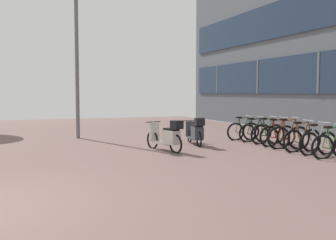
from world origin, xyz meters
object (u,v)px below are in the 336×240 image
object	(u,v)px
bicycle_rack_02	(302,140)
bicycle_rack_04	(278,136)
scooter_mid	(167,136)
bicycle_rack_00	(333,146)
bicycle_rack_05	(268,134)
lamp_post	(77,56)
bicycle_rack_06	(255,133)
scooter_near	(196,132)
bicycle_rack_03	(289,137)
bicycle_rack_07	(243,131)
bicycle_rack_01	(318,143)

from	to	relation	value
bicycle_rack_02	bicycle_rack_04	size ratio (longest dim) A/B	1.00
bicycle_rack_04	scooter_mid	world-z (taller)	bicycle_rack_04
bicycle_rack_04	bicycle_rack_00	bearing A→B (deg)	-92.61
bicycle_rack_05	lamp_post	xyz separation A→B (m)	(-5.75, 4.01, 2.77)
bicycle_rack_02	bicycle_rack_06	size ratio (longest dim) A/B	1.06
lamp_post	bicycle_rack_05	bearing A→B (deg)	-34.90
bicycle_rack_04	scooter_near	distance (m)	2.65
bicycle_rack_05	bicycle_rack_03	bearing A→B (deg)	-95.41
bicycle_rack_00	scooter_mid	distance (m)	4.54
bicycle_rack_03	bicycle_rack_07	xyz separation A→B (m)	(-0.07, 2.46, -0.03)
bicycle_rack_06	lamp_post	world-z (taller)	lamp_post
bicycle_rack_05	bicycle_rack_07	world-z (taller)	bicycle_rack_05
bicycle_rack_00	bicycle_rack_06	size ratio (longest dim) A/B	1.03
bicycle_rack_00	bicycle_rack_01	size ratio (longest dim) A/B	1.01
scooter_mid	bicycle_rack_01	bearing A→B (deg)	-29.93
scooter_mid	bicycle_rack_06	bearing A→B (deg)	14.41
bicycle_rack_03	lamp_post	bearing A→B (deg)	137.08
bicycle_rack_04	bicycle_rack_06	bearing A→B (deg)	91.06
bicycle_rack_01	bicycle_rack_06	distance (m)	3.07
bicycle_rack_00	scooter_near	world-z (taller)	scooter_near
bicycle_rack_06	scooter_near	size ratio (longest dim) A/B	0.74
scooter_mid	bicycle_rack_03	bearing A→B (deg)	-13.64
bicycle_rack_04	bicycle_rack_06	distance (m)	1.23
bicycle_rack_06	bicycle_rack_03	bearing A→B (deg)	-91.08
bicycle_rack_04	lamp_post	size ratio (longest dim) A/B	0.24
bicycle_rack_02	bicycle_rack_06	world-z (taller)	bicycle_rack_02
bicycle_rack_04	bicycle_rack_07	world-z (taller)	bicycle_rack_04
scooter_near	lamp_post	distance (m)	5.48
scooter_mid	lamp_post	xyz separation A→B (m)	(-1.97, 4.35, 2.67)
bicycle_rack_03	scooter_mid	xyz separation A→B (m)	(-3.67, 0.89, 0.09)
bicycle_rack_04	scooter_mid	bearing A→B (deg)	175.75
scooter_near	lamp_post	xyz separation A→B (m)	(-3.33, 3.43, 2.68)
bicycle_rack_06	bicycle_rack_00	bearing A→B (deg)	-91.39
bicycle_rack_02	bicycle_rack_07	xyz separation A→B (m)	(-0.06, 3.07, -0.01)
lamp_post	bicycle_rack_04	bearing A→B (deg)	-39.10
bicycle_rack_07	bicycle_rack_05	bearing A→B (deg)	-81.52
bicycle_rack_00	scooter_mid	world-z (taller)	scooter_mid
scooter_near	bicycle_rack_04	bearing A→B (deg)	-26.82
bicycle_rack_04	bicycle_rack_05	distance (m)	0.62
bicycle_rack_05	scooter_mid	distance (m)	3.80
bicycle_rack_02	scooter_near	bearing A→B (deg)	133.45
bicycle_rack_01	scooter_near	world-z (taller)	scooter_near
bicycle_rack_04	scooter_mid	xyz separation A→B (m)	(-3.73, 0.28, 0.10)
bicycle_rack_01	bicycle_rack_06	size ratio (longest dim) A/B	1.02
bicycle_rack_05	scooter_mid	xyz separation A→B (m)	(-3.79, -0.34, 0.10)
bicycle_rack_00	bicycle_rack_06	bearing A→B (deg)	88.61
bicycle_rack_02	bicycle_rack_05	bearing A→B (deg)	86.13
bicycle_rack_01	bicycle_rack_05	bearing A→B (deg)	87.58
bicycle_rack_03	bicycle_rack_06	size ratio (longest dim) A/B	1.07
bicycle_rack_00	bicycle_rack_05	world-z (taller)	bicycle_rack_05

